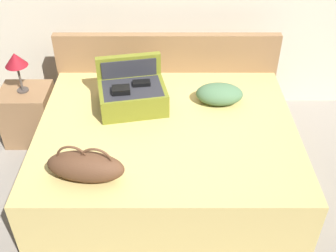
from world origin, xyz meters
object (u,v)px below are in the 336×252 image
object	(u,v)px
nightstand	(30,114)
hard_case_large	(133,93)
pillow_near_headboard	(221,94)
table_lamp	(17,61)
bed	(168,154)
duffel_bag	(87,166)

from	to	relation	value
nightstand	hard_case_large	bearing A→B (deg)	-16.25
pillow_near_headboard	table_lamp	distance (m)	1.74
hard_case_large	nightstand	size ratio (longest dim) A/B	1.15
bed	pillow_near_headboard	distance (m)	0.66
bed	nightstand	world-z (taller)	bed
duffel_bag	nightstand	size ratio (longest dim) A/B	1.04
duffel_bag	table_lamp	bearing A→B (deg)	123.50
bed	nightstand	distance (m)	1.40
bed	hard_case_large	world-z (taller)	hard_case_large
bed	pillow_near_headboard	xyz separation A→B (m)	(0.43, 0.33, 0.37)
bed	nightstand	bearing A→B (deg)	155.78
duffel_bag	table_lamp	distance (m)	1.37
table_lamp	duffel_bag	bearing A→B (deg)	-56.50
hard_case_large	pillow_near_headboard	distance (m)	0.72
bed	nightstand	xyz separation A→B (m)	(-1.28, 0.58, -0.02)
pillow_near_headboard	nightstand	size ratio (longest dim) A/B	0.74
duffel_bag	table_lamp	world-z (taller)	table_lamp
bed	table_lamp	distance (m)	1.50
hard_case_large	table_lamp	size ratio (longest dim) A/B	1.62
table_lamp	pillow_near_headboard	bearing A→B (deg)	-8.16
table_lamp	hard_case_large	bearing A→B (deg)	-16.25
duffel_bag	pillow_near_headboard	xyz separation A→B (m)	(0.96, 0.89, -0.02)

